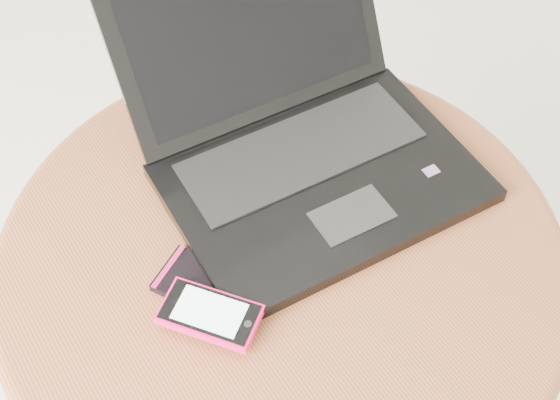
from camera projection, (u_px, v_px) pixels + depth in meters
table at (281, 297)px, 0.96m from camera, size 0.67×0.67×0.53m
laptop at (301, 138)px, 0.93m from camera, size 0.38×0.38×0.21m
phone_black at (210, 288)px, 0.83m from camera, size 0.11×0.13×0.01m
phone_pink at (210, 314)px, 0.80m from camera, size 0.11×0.12×0.01m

